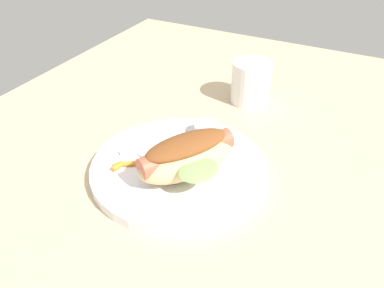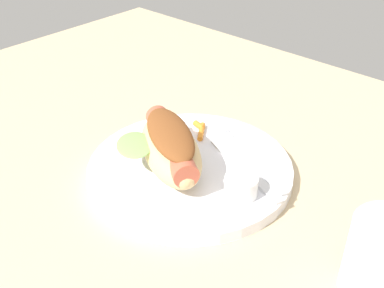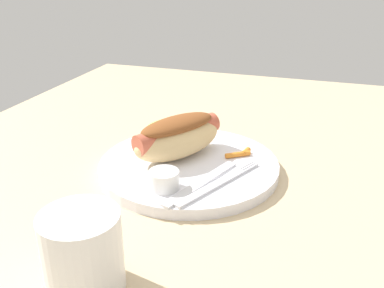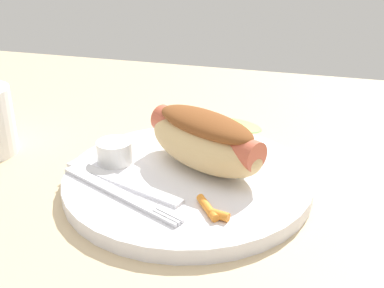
% 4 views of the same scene
% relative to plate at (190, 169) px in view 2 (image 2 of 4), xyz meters
% --- Properties ---
extents(ground_plane, '(1.20, 0.90, 0.02)m').
position_rel_plate_xyz_m(ground_plane, '(0.02, -0.01, -0.02)').
color(ground_plane, tan).
extents(plate, '(0.27, 0.27, 0.02)m').
position_rel_plate_xyz_m(plate, '(0.00, 0.00, 0.00)').
color(plate, white).
rests_on(plate, ground_plane).
extents(hot_dog, '(0.17, 0.14, 0.06)m').
position_rel_plate_xyz_m(hot_dog, '(-0.01, -0.02, 0.04)').
color(hot_dog, '#DBB77A').
rests_on(hot_dog, plate).
extents(sauce_ramekin, '(0.04, 0.04, 0.03)m').
position_rel_plate_xyz_m(sauce_ramekin, '(0.09, -0.01, 0.02)').
color(sauce_ramekin, white).
rests_on(sauce_ramekin, plate).
extents(fork, '(0.15, 0.08, 0.00)m').
position_rel_plate_xyz_m(fork, '(0.06, 0.06, 0.01)').
color(fork, silver).
rests_on(fork, plate).
extents(knife, '(0.15, 0.06, 0.00)m').
position_rel_plate_xyz_m(knife, '(0.06, 0.04, 0.01)').
color(knife, silver).
rests_on(knife, plate).
extents(carrot_garnish, '(0.04, 0.04, 0.01)m').
position_rel_plate_xyz_m(carrot_garnish, '(-0.04, 0.07, 0.01)').
color(carrot_garnish, orange).
rests_on(carrot_garnish, plate).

